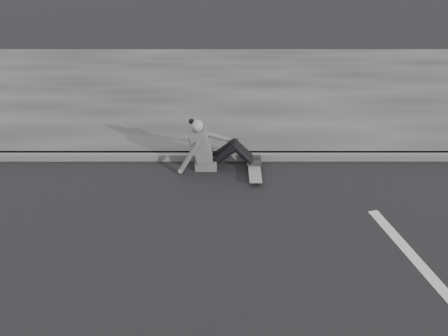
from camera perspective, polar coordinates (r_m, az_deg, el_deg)
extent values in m
plane|color=black|center=(6.49, 2.82, -10.18)|extent=(80.00, 80.00, 0.00)
cube|color=#535353|center=(8.59, 2.10, 1.35)|extent=(24.00, 0.16, 0.12)
cube|color=#3A3A3A|center=(11.33, 1.61, 8.74)|extent=(24.00, 6.00, 0.12)
cylinder|color=#A7A7A2|center=(7.95, 3.07, -1.53)|extent=(0.03, 0.05, 0.05)
cylinder|color=#A7A7A2|center=(7.96, 4.15, -1.53)|extent=(0.03, 0.05, 0.05)
cylinder|color=#A7A7A2|center=(8.39, 2.90, 0.33)|extent=(0.03, 0.05, 0.05)
cylinder|color=#A7A7A2|center=(8.40, 3.92, 0.33)|extent=(0.03, 0.05, 0.05)
cube|color=#2F2F32|center=(7.94, 3.61, -1.36)|extent=(0.16, 0.04, 0.03)
cube|color=#2F2F32|center=(8.38, 3.42, 0.50)|extent=(0.16, 0.04, 0.03)
cube|color=slate|center=(8.15, 3.52, -0.25)|extent=(0.20, 0.78, 0.02)
cube|color=#4F4F52|center=(8.35, -2.06, 0.67)|extent=(0.36, 0.34, 0.18)
cube|color=#4F4F52|center=(8.19, -2.59, 2.75)|extent=(0.37, 0.40, 0.57)
cube|color=#4F4F52|center=(8.14, -3.53, 3.49)|extent=(0.14, 0.30, 0.20)
cylinder|color=gray|center=(8.08, -2.99, 4.25)|extent=(0.09, 0.09, 0.08)
sphere|color=gray|center=(8.05, -3.07, 4.83)|extent=(0.20, 0.20, 0.20)
sphere|color=black|center=(8.04, -3.73, 5.34)|extent=(0.09, 0.09, 0.09)
cylinder|color=black|center=(8.17, 0.11, 1.55)|extent=(0.43, 0.13, 0.39)
cylinder|color=black|center=(8.33, 0.10, 2.15)|extent=(0.43, 0.13, 0.39)
cylinder|color=black|center=(8.18, 2.21, 1.52)|extent=(0.35, 0.11, 0.36)
cylinder|color=black|center=(8.34, 2.17, 2.12)|extent=(0.35, 0.11, 0.36)
sphere|color=black|center=(8.11, 1.27, 2.39)|extent=(0.13, 0.13, 0.13)
sphere|color=black|center=(8.27, 1.25, 2.97)|extent=(0.13, 0.13, 0.13)
cube|color=#242424|center=(8.26, 3.47, 0.57)|extent=(0.24, 0.08, 0.07)
cube|color=#242424|center=(8.42, 3.40, 1.17)|extent=(0.24, 0.08, 0.07)
cylinder|color=#4F4F52|center=(8.08, -4.05, 1.17)|extent=(0.38, 0.08, 0.58)
sphere|color=gray|center=(8.21, -5.03, -0.39)|extent=(0.08, 0.08, 0.08)
cylinder|color=#4F4F52|center=(8.30, -0.90, 3.62)|extent=(0.48, 0.08, 0.21)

